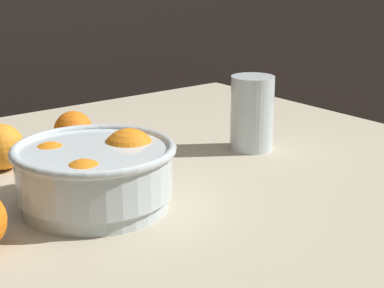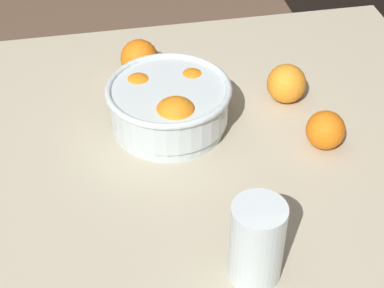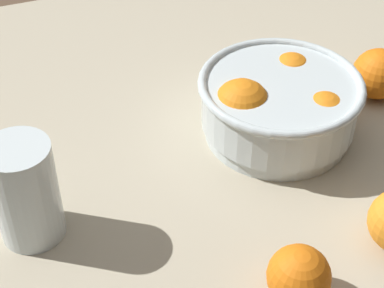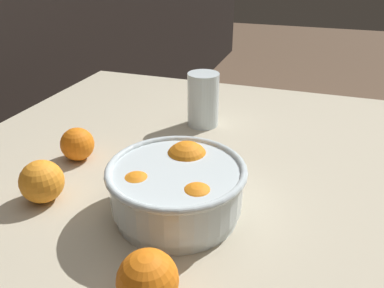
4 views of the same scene
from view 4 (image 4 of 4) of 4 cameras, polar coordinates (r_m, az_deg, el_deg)
dining_table at (r=0.81m, az=0.37°, el=-7.98°), size 1.05×1.06×0.74m
fruit_bowl at (r=0.61m, az=-2.35°, el=-6.54°), size 0.22×0.22×0.10m
juice_glass at (r=0.92m, az=1.70°, el=6.29°), size 0.08×0.08×0.13m
orange_loose_near_bowl at (r=0.48m, az=-6.77°, el=-19.92°), size 0.08×0.08×0.08m
orange_loose_front at (r=0.69m, az=-21.90°, el=-5.32°), size 0.08×0.08×0.08m
orange_loose_aside at (r=0.81m, az=-17.07°, el=-0.01°), size 0.07×0.07×0.07m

